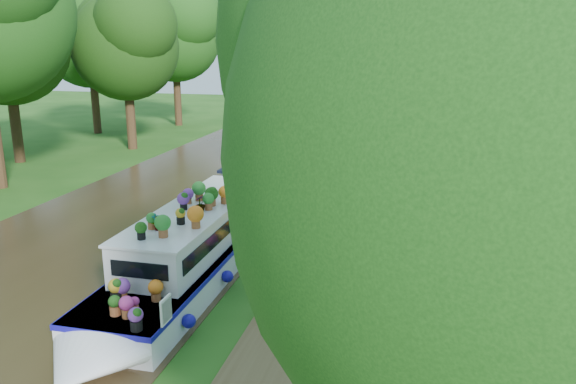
{
  "coord_description": "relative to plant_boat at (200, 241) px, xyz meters",
  "views": [
    {
      "loc": [
        3.74,
        -16.54,
        6.29
      ],
      "look_at": [
        -0.7,
        1.59,
        1.3
      ],
      "focal_mm": 35.0,
      "sensor_mm": 36.0,
      "label": 1
    }
  ],
  "objects": [
    {
      "name": "tree_near_far",
      "position": [
        6.23,
        28.66,
        6.2
      ],
      "size": [
        7.59,
        7.26,
        10.3
      ],
      "color": "#311F10",
      "rests_on": "ground"
    },
    {
      "name": "tree_far_c",
      "position": [
        -11.27,
        16.66,
        5.67
      ],
      "size": [
        7.13,
        6.82,
        9.59
      ],
      "color": "#311F10",
      "rests_on": "ground"
    },
    {
      "name": "tree_near_overhang",
      "position": [
        6.04,
        5.64,
        5.75
      ],
      "size": [
        5.52,
        5.28,
        8.99
      ],
      "color": "#311F10",
      "rests_on": "ground"
    },
    {
      "name": "plant_boat",
      "position": [
        0.0,
        0.0,
        0.0
      ],
      "size": [
        2.29,
        13.52,
        2.31
      ],
      "color": "silver",
      "rests_on": "canal_water"
    },
    {
      "name": "second_boat",
      "position": [
        -0.5,
        22.62,
        -0.32
      ],
      "size": [
        2.4,
        6.87,
        1.31
      ],
      "rotation": [
        0.0,
        0.0,
        0.08
      ],
      "color": "black",
      "rests_on": "canal_water"
    },
    {
      "name": "towpath",
      "position": [
        3.45,
        2.57,
        -0.84
      ],
      "size": [
        2.2,
        100.0,
        0.03
      ],
      "primitive_type": "cube",
      "color": "#4E4024",
      "rests_on": "ground"
    },
    {
      "name": "tree_far_d",
      "position": [
        -12.77,
        26.67,
        6.54
      ],
      "size": [
        8.05,
        7.7,
        10.85
      ],
      "color": "#311F10",
      "rests_on": "ground"
    },
    {
      "name": "ground",
      "position": [
        2.25,
        2.57,
        -0.85
      ],
      "size": [
        100.0,
        100.0,
        0.0
      ],
      "primitive_type": "plane",
      "color": "#1D4C13",
      "rests_on": "ground"
    },
    {
      "name": "tree_far_g",
      "position": [
        -15.27,
        11.66,
        5.93
      ],
      "size": [
        7.36,
        7.04,
        9.95
      ],
      "color": "#311F10",
      "rests_on": "ground"
    },
    {
      "name": "tree_near_mid",
      "position": [
        6.73,
        17.66,
        5.58
      ],
      "size": [
        6.9,
        6.6,
        9.4
      ],
      "color": "#311F10",
      "rests_on": "ground"
    },
    {
      "name": "sandwich_board",
      "position": [
        2.88,
        -2.02,
        -0.33
      ],
      "size": [
        0.7,
        0.6,
        1.09
      ],
      "rotation": [
        0.0,
        0.0,
        0.1
      ],
      "color": "#AA0C32",
      "rests_on": "towpath"
    },
    {
      "name": "verge_plant",
      "position": [
        1.74,
        4.86,
        -0.64
      ],
      "size": [
        0.44,
        0.4,
        0.43
      ],
      "primitive_type": "imported",
      "rotation": [
        0.0,
        0.0,
        0.19
      ],
      "color": "#1F611D",
      "rests_on": "ground"
    },
    {
      "name": "tree_far_h",
      "position": [
        -16.77,
        21.67,
        6.28
      ],
      "size": [
        7.82,
        7.48,
        10.49
      ],
      "color": "#311F10",
      "rests_on": "ground"
    },
    {
      "name": "pedestrian_pink",
      "position": [
        3.52,
        26.06,
        0.12
      ],
      "size": [
        0.81,
        0.69,
        1.89
      ],
      "primitive_type": "imported",
      "rotation": [
        0.0,
        0.0,
        0.42
      ],
      "color": "#DA5A90",
      "rests_on": "towpath"
    },
    {
      "name": "canal_water",
      "position": [
        -3.75,
        2.57,
        -0.84
      ],
      "size": [
        10.0,
        100.0,
        0.02
      ],
      "primitive_type": "cube",
      "color": "#2E2414",
      "rests_on": "ground"
    }
  ]
}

